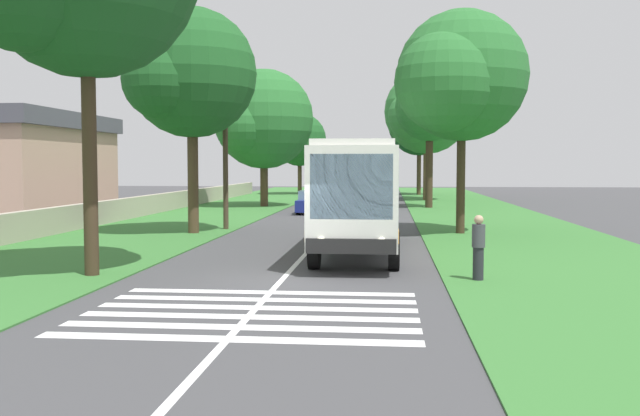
# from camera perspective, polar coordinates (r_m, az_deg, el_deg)

# --- Properties ---
(ground) EXTENTS (160.00, 160.00, 0.00)m
(ground) POSITION_cam_1_polar(r_m,az_deg,el_deg) (18.52, -3.16, -5.89)
(ground) COLOR #424244
(grass_verge_left) EXTENTS (120.00, 8.00, 0.04)m
(grass_verge_left) POSITION_cam_1_polar(r_m,az_deg,el_deg) (34.96, -12.82, -1.51)
(grass_verge_left) COLOR #387533
(grass_verge_left) RESTS_ON ground
(grass_verge_right) EXTENTS (120.00, 8.00, 0.04)m
(grass_verge_right) POSITION_cam_1_polar(r_m,az_deg,el_deg) (33.65, 14.76, -1.73)
(grass_verge_right) COLOR #387533
(grass_verge_right) RESTS_ON ground
(centre_line) EXTENTS (110.00, 0.16, 0.01)m
(centre_line) POSITION_cam_1_polar(r_m,az_deg,el_deg) (33.32, 0.70, -1.69)
(centre_line) COLOR silver
(centre_line) RESTS_ON ground
(coach_bus) EXTENTS (11.16, 2.62, 3.73)m
(coach_bus) POSITION_cam_1_polar(r_m,az_deg,el_deg) (24.17, 3.21, 1.42)
(coach_bus) COLOR silver
(coach_bus) RESTS_ON ground
(zebra_crossing) EXTENTS (4.95, 6.80, 0.01)m
(zebra_crossing) POSITION_cam_1_polar(r_m,az_deg,el_deg) (14.68, -5.50, -8.38)
(zebra_crossing) COLOR silver
(zebra_crossing) RESTS_ON ground
(trailing_car_0) EXTENTS (4.30, 1.78, 1.43)m
(trailing_car_0) POSITION_cam_1_polar(r_m,az_deg,el_deg) (43.93, -0.57, 0.43)
(trailing_car_0) COLOR navy
(trailing_car_0) RESTS_ON ground
(trailing_car_1) EXTENTS (4.30, 1.78, 1.43)m
(trailing_car_1) POSITION_cam_1_polar(r_m,az_deg,el_deg) (49.50, 4.15, 0.77)
(trailing_car_1) COLOR #145933
(trailing_car_1) RESTS_ON ground
(trailing_car_2) EXTENTS (4.30, 1.78, 1.43)m
(trailing_car_2) POSITION_cam_1_polar(r_m,az_deg,el_deg) (59.57, 1.09, 1.24)
(trailing_car_2) COLOR gold
(trailing_car_2) RESTS_ON ground
(trailing_minibus_0) EXTENTS (6.00, 2.14, 2.53)m
(trailing_minibus_0) POSITION_cam_1_polar(r_m,az_deg,el_deg) (70.55, 4.57, 2.30)
(trailing_minibus_0) COLOR teal
(trailing_minibus_0) RESTS_ON ground
(roadside_tree_left_1) EXTENTS (6.65, 5.63, 9.79)m
(roadside_tree_left_1) POSITION_cam_1_polar(r_m,az_deg,el_deg) (31.67, -10.49, 10.40)
(roadside_tree_left_1) COLOR #4C3826
(roadside_tree_left_1) RESTS_ON grass_verge_left
(roadside_tree_left_2) EXTENTS (6.71, 5.40, 8.25)m
(roadside_tree_left_2) POSITION_cam_1_polar(r_m,az_deg,el_deg) (72.10, -1.74, 5.41)
(roadside_tree_left_2) COLOR #4C3826
(roadside_tree_left_2) RESTS_ON grass_verge_left
(roadside_tree_left_3) EXTENTS (8.18, 7.16, 9.86)m
(roadside_tree_left_3) POSITION_cam_1_polar(r_m,az_deg,el_deg) (51.25, -4.71, 6.99)
(roadside_tree_left_3) COLOR #4C3826
(roadside_tree_left_3) RESTS_ON grass_verge_left
(roadside_tree_right_0) EXTENTS (6.99, 5.77, 9.66)m
(roadside_tree_right_0) POSITION_cam_1_polar(r_m,az_deg,el_deg) (31.38, 11.06, 10.16)
(roadside_tree_right_0) COLOR #3D2D1E
(roadside_tree_right_0) RESTS_ON grass_verge_right
(roadside_tree_right_1) EXTENTS (7.06, 6.12, 10.03)m
(roadside_tree_right_1) POSITION_cam_1_polar(r_m,az_deg,el_deg) (71.12, 7.91, 6.56)
(roadside_tree_right_1) COLOR #4C3826
(roadside_tree_right_1) RESTS_ON grass_verge_right
(roadside_tree_right_2) EXTENTS (5.79, 4.80, 9.41)m
(roadside_tree_right_2) POSITION_cam_1_polar(r_m,az_deg,el_deg) (49.99, 8.73, 7.90)
(roadside_tree_right_2) COLOR #3D2D1E
(roadside_tree_right_2) RESTS_ON grass_verge_right
(roadside_tree_right_3) EXTENTS (8.74, 7.16, 11.06)m
(roadside_tree_right_3) POSITION_cam_1_polar(r_m,az_deg,el_deg) (60.71, 8.49, 7.52)
(roadside_tree_right_3) COLOR brown
(roadside_tree_right_3) RESTS_ON grass_verge_right
(utility_pole) EXTENTS (0.24, 1.40, 8.72)m
(utility_pole) POSITION_cam_1_polar(r_m,az_deg,el_deg) (33.02, -7.68, 6.12)
(utility_pole) COLOR #473828
(utility_pole) RESTS_ON grass_verge_left
(roadside_wall) EXTENTS (70.00, 0.40, 1.16)m
(roadside_wall) POSITION_cam_1_polar(r_m,az_deg,el_deg) (40.75, -15.17, 0.00)
(roadside_wall) COLOR #B2A893
(roadside_wall) RESTS_ON grass_verge_left
(roadside_building) EXTENTS (13.84, 7.34, 6.25)m
(roadside_building) POSITION_cam_1_polar(r_m,az_deg,el_deg) (47.84, -22.73, 3.43)
(roadside_building) COLOR tan
(roadside_building) RESTS_ON ground
(pedestrian) EXTENTS (0.34, 0.34, 1.69)m
(pedestrian) POSITION_cam_1_polar(r_m,az_deg,el_deg) (18.71, 12.70, -3.07)
(pedestrian) COLOR #26262D
(pedestrian) RESTS_ON grass_verge_right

